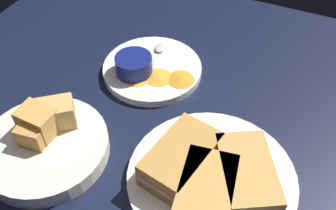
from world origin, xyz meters
TOP-DOWN VIEW (x-y plane):
  - ground_plane at (0.00, 0.00)cm, footprint 110.00×110.00cm
  - plate_sandwich_main at (-0.54, -8.68)cm, footprint 26.70×26.70cm
  - sandwich_half_near at (-1.15, -3.64)cm, footprint 14.36×9.97cm
  - sandwich_half_far at (-5.58, -9.28)cm, footprint 14.18×9.52cm
  - sandwich_half_extra at (0.06, -13.71)cm, footprint 15.05×12.94cm
  - ramekin_dark_sauce at (-0.77, -14.68)cm, footprint 6.62×6.62cm
  - spoon_by_dark_ramekin at (0.67, -9.51)cm, footprint 4.08×9.89cm
  - plate_chips_companion at (19.12, 11.25)cm, footprint 20.19×20.19cm
  - ramekin_light_gravy at (16.09, 13.77)cm, footprint 7.33×7.33cm
  - spoon_by_gravy_ramekin at (23.53, 11.94)cm, footprint 9.96×3.01cm
  - plantain_chip_scatter at (16.82, 9.44)cm, footprint 10.08×16.39cm
  - bread_basket_rear at (-6.24, 18.66)cm, footprint 21.05×21.05cm

SIDE VIEW (x-z plane):
  - ground_plane at x=0.00cm, z-range -3.00..0.00cm
  - plate_sandwich_main at x=-0.54cm, z-range 0.00..1.60cm
  - plate_chips_companion at x=19.12cm, z-range 0.00..1.60cm
  - plantain_chip_scatter at x=16.82cm, z-range 1.60..2.20cm
  - spoon_by_dark_ramekin at x=0.67cm, z-range 1.56..2.36cm
  - spoon_by_gravy_ramekin at x=23.53cm, z-range 1.56..2.36cm
  - bread_basket_rear at x=-6.24cm, z-range -1.64..6.18cm
  - ramekin_light_gravy at x=16.09cm, z-range 1.74..5.42cm
  - ramekin_dark_sauce at x=-0.77cm, z-range 1.75..5.63cm
  - sandwich_half_near at x=-1.15cm, z-range 1.60..6.40cm
  - sandwich_half_far at x=-5.58cm, z-range 1.60..6.40cm
  - sandwich_half_extra at x=0.06cm, z-range 1.60..6.40cm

